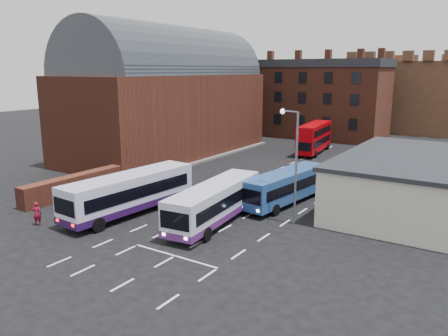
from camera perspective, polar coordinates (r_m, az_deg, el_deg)
The scene contains 13 objects.
ground at distance 31.34m, azimuth -10.06°, elevation -7.32°, with size 180.00×180.00×0.00m, color black.
railway_station at distance 55.56m, azimuth -7.38°, elevation 9.52°, with size 12.00×28.00×16.00m.
forecourt_wall at distance 39.64m, azimuth -19.02°, elevation -2.21°, with size 1.20×10.00×1.80m, color #602B1E.
cream_building at distance 36.77m, azimuth 23.69°, elevation -1.71°, with size 10.40×16.40×4.25m.
brick_terrace at distance 72.51m, azimuth 11.67°, elevation 8.40°, with size 22.00×10.00×11.00m, color brown.
castle_keep at distance 88.66m, azimuth 23.85°, elevation 8.66°, with size 22.00×22.00×12.00m, color brown.
bus_white_outbound at distance 33.47m, azimuth -12.17°, elevation -2.89°, with size 3.41×11.29×3.04m.
bus_white_inbound at distance 30.76m, azimuth -1.20°, elevation -4.27°, with size 3.38×10.43×2.79m.
bus_blue at distance 35.57m, azimuth 8.06°, elevation -2.19°, with size 3.39×9.89×2.64m.
bus_red_double at distance 57.97m, azimuth 11.69°, elevation 3.92°, with size 3.28×9.75×3.83m.
street_lamp at distance 30.34m, azimuth 9.04°, elevation 1.53°, with size 1.58×0.65×8.00m.
pedestrian_red at distance 33.21m, azimuth -23.24°, elevation -5.50°, with size 0.62×0.40×1.69m, color maroon.
pedestrian_beige at distance 32.37m, azimuth -19.28°, elevation -5.71°, with size 0.78×0.61×1.60m, color tan.
Camera 1 is at (20.29, -21.38, 10.64)m, focal length 35.00 mm.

